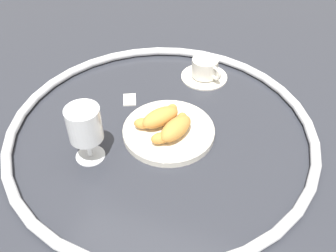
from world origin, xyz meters
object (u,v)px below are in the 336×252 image
(croissant_large, at_px, (175,128))
(coffee_cup_near, at_px, (205,70))
(juice_glass_left, at_px, (85,126))
(pastry_plate, at_px, (168,132))
(sugar_packet, at_px, (130,99))
(croissant_small, at_px, (160,117))

(croissant_large, relative_size, coffee_cup_near, 0.95)
(croissant_large, relative_size, juice_glass_left, 0.93)
(pastry_plate, bearing_deg, juice_glass_left, 131.20)
(juice_glass_left, bearing_deg, sugar_packet, 0.06)
(croissant_large, bearing_deg, coffee_cup_near, 0.65)
(croissant_large, xyz_separation_m, coffee_cup_near, (0.28, 0.00, -0.01))
(croissant_small, relative_size, sugar_packet, 2.39)
(croissant_large, bearing_deg, pastry_plate, 61.03)
(croissant_small, bearing_deg, coffee_cup_near, -10.04)
(pastry_plate, xyz_separation_m, juice_glass_left, (-0.13, 0.15, 0.08))
(pastry_plate, xyz_separation_m, coffee_cup_near, (0.27, -0.02, 0.02))
(croissant_small, height_order, sugar_packet, croissant_small)
(pastry_plate, distance_m, croissant_small, 0.04)
(croissant_large, height_order, coffee_cup_near, same)
(pastry_plate, relative_size, juice_glass_left, 1.62)
(pastry_plate, xyz_separation_m, croissant_large, (-0.01, -0.02, 0.03))
(pastry_plate, distance_m, sugar_packet, 0.17)
(croissant_large, bearing_deg, juice_glass_left, 124.72)
(pastry_plate, height_order, juice_glass_left, juice_glass_left)
(pastry_plate, xyz_separation_m, croissant_small, (0.01, 0.03, 0.03))
(croissant_small, xyz_separation_m, sugar_packet, (0.08, 0.12, -0.03))
(pastry_plate, bearing_deg, croissant_large, -118.97)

